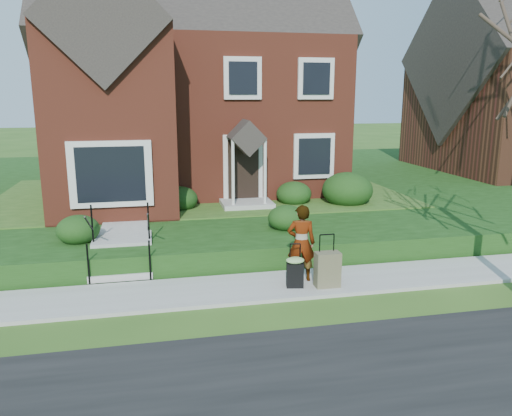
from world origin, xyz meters
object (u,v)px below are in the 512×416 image
object	(u,v)px
front_steps	(122,251)
suitcase_olive	(327,269)
woman	(301,243)
suitcase_black	(295,270)

from	to	relation	value
front_steps	suitcase_olive	distance (m)	4.87
front_steps	suitcase_olive	world-z (taller)	front_steps
front_steps	woman	size ratio (longest dim) A/B	1.19
woman	suitcase_black	bearing A→B (deg)	69.78
front_steps	suitcase_olive	bearing A→B (deg)	-26.80
woman	front_steps	bearing A→B (deg)	-11.40
suitcase_olive	suitcase_black	bearing A→B (deg)	170.90
suitcase_black	front_steps	bearing A→B (deg)	160.85
suitcase_black	suitcase_olive	xyz separation A→B (m)	(0.69, -0.11, 0.01)
woman	suitcase_olive	size ratio (longest dim) A/B	1.49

